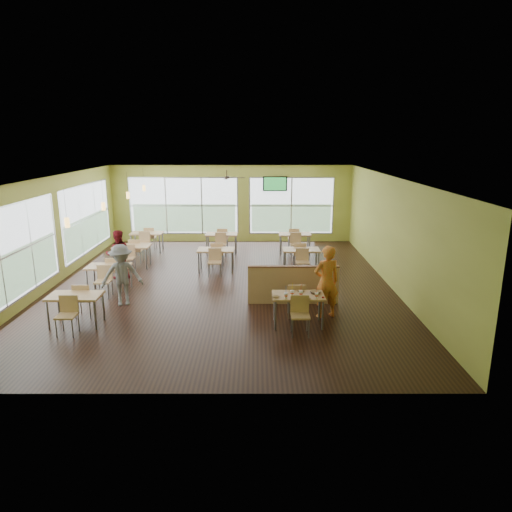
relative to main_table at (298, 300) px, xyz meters
name	(u,v)px	position (x,y,z in m)	size (l,w,h in m)	color
room	(221,233)	(-2.00, 3.00, 0.97)	(12.00, 12.04, 3.20)	black
window_bays	(154,219)	(-4.65, 6.08, 0.85)	(9.24, 10.24, 2.38)	white
main_table	(298,300)	(0.00, 0.00, 0.00)	(1.22, 1.52, 0.87)	tan
half_wall_divider	(293,285)	(0.00, 1.45, -0.11)	(2.40, 0.14, 1.04)	tan
dining_tables	(194,251)	(-3.05, 4.71, 0.00)	(6.92, 8.72, 0.87)	tan
pendant_lights	(116,201)	(-5.20, 3.68, 1.82)	(0.11, 7.31, 0.86)	#2D2119
ceiling_fan	(227,178)	(-2.00, 6.00, 2.32)	(1.25, 1.25, 0.29)	#2D2119
tv_backwall	(275,184)	(-0.20, 8.90, 1.82)	(1.00, 0.07, 0.60)	black
man_plaid	(326,282)	(0.72, 0.51, 0.27)	(0.66, 0.43, 1.80)	#FF4E1C
patron_maroon	(118,254)	(-5.29, 3.74, 0.13)	(0.74, 0.58, 1.53)	maroon
patron_grey	(122,275)	(-4.49, 1.35, 0.19)	(1.06, 0.61, 1.63)	slate
cup_blue	(286,295)	(-0.30, -0.22, 0.18)	(0.09, 0.09, 0.32)	white
cup_yellow	(292,293)	(-0.15, -0.06, 0.19)	(0.09, 0.09, 0.34)	white
cup_red_near	(301,293)	(0.05, -0.10, 0.19)	(0.09, 0.09, 0.34)	white
cup_red_far	(317,295)	(0.39, -0.21, 0.18)	(0.09, 0.09, 0.31)	white
food_basket	(315,292)	(0.41, 0.10, 0.15)	(0.25, 0.25, 0.06)	black
ketchup_cup	(323,297)	(0.55, -0.20, 0.13)	(0.05, 0.05, 0.02)	#940701
wrapper_left	(276,297)	(-0.53, -0.19, 0.14)	(0.18, 0.16, 0.04)	olive
wrapper_mid	(301,291)	(0.08, 0.21, 0.14)	(0.18, 0.16, 0.04)	olive
wrapper_right	(307,298)	(0.18, -0.30, 0.14)	(0.16, 0.14, 0.04)	olive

